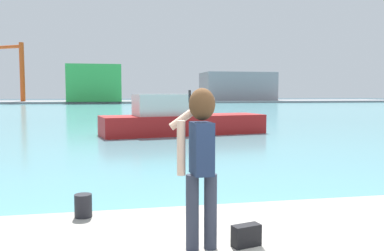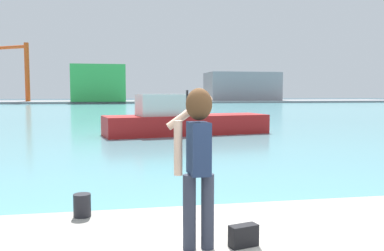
{
  "view_description": "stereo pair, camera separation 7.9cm",
  "coord_description": "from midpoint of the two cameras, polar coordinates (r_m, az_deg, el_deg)",
  "views": [
    {
      "loc": [
        -1.61,
        -3.86,
        2.25
      ],
      "look_at": [
        -0.23,
        3.14,
        1.68
      ],
      "focal_mm": 38.0,
      "sensor_mm": 36.0,
      "label": 1
    },
    {
      "loc": [
        -1.54,
        -3.88,
        2.25
      ],
      "look_at": [
        -0.23,
        3.14,
        1.68
      ],
      "focal_mm": 38.0,
      "sensor_mm": 36.0,
      "label": 2
    }
  ],
  "objects": [
    {
      "name": "ground_plane",
      "position": [
        53.94,
        -9.48,
        2.14
      ],
      "size": [
        220.0,
        220.0,
        0.0
      ],
      "primitive_type": "plane",
      "color": "#334751"
    },
    {
      "name": "harbor_water",
      "position": [
        55.94,
        -9.55,
        2.23
      ],
      "size": [
        140.0,
        100.0,
        0.02
      ],
      "primitive_type": "cube",
      "color": "#599EA8",
      "rests_on": "ground_plane"
    },
    {
      "name": "far_shore_dock",
      "position": [
        95.91,
        -10.23,
        3.31
      ],
      "size": [
        140.0,
        20.0,
        0.45
      ],
      "primitive_type": "cube",
      "color": "gray",
      "rests_on": "ground_plane"
    },
    {
      "name": "person_photographer",
      "position": [
        4.33,
        0.67,
        -3.68
      ],
      "size": [
        0.53,
        0.55,
        1.74
      ],
      "rotation": [
        0.0,
        0.0,
        1.61
      ],
      "color": "#2D3342",
      "rests_on": "quay_promenade"
    },
    {
      "name": "handbag",
      "position": [
        4.67,
        7.12,
        -15.06
      ],
      "size": [
        0.35,
        0.22,
        0.24
      ],
      "primitive_type": "cube",
      "rotation": [
        0.0,
        0.0,
        0.26
      ],
      "color": "black",
      "rests_on": "quay_promenade"
    },
    {
      "name": "harbor_bollard",
      "position": [
        5.84,
        -15.4,
        -10.79
      ],
      "size": [
        0.24,
        0.24,
        0.31
      ],
      "primitive_type": "cylinder",
      "color": "black",
      "rests_on": "quay_promenade"
    },
    {
      "name": "boat_moored",
      "position": [
        21.97,
        -1.88,
        0.74
      ],
      "size": [
        9.16,
        3.96,
        2.17
      ],
      "rotation": [
        0.0,
        0.0,
        0.17
      ],
      "color": "#B21919",
      "rests_on": "harbor_water"
    },
    {
      "name": "warehouse_left",
      "position": [
        91.96,
        -13.47,
        5.75
      ],
      "size": [
        11.12,
        12.77,
        7.74
      ],
      "primitive_type": "cube",
      "color": "green",
      "rests_on": "far_shore_dock"
    },
    {
      "name": "warehouse_right",
      "position": [
        100.64,
        6.36,
        5.45
      ],
      "size": [
        17.03,
        10.34,
        6.73
      ],
      "primitive_type": "cube",
      "color": "gray",
      "rests_on": "far_shore_dock"
    },
    {
      "name": "port_crane",
      "position": [
        96.37,
        -23.81,
        7.99
      ],
      "size": [
        12.13,
        8.41,
        12.51
      ],
      "color": "#D84C19",
      "rests_on": "far_shore_dock"
    }
  ]
}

